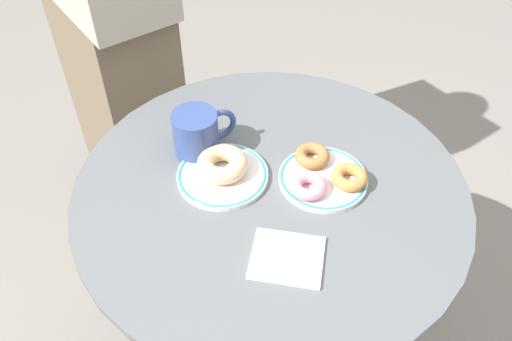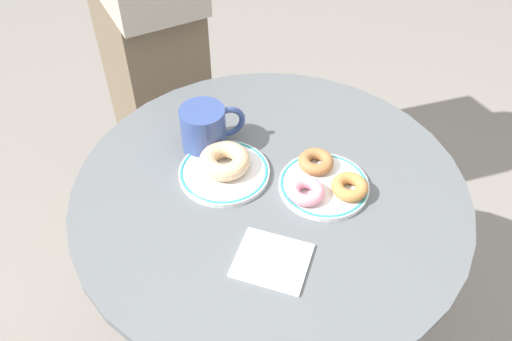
{
  "view_description": "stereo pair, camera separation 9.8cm",
  "coord_description": "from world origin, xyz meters",
  "px_view_note": "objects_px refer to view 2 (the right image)",
  "views": [
    {
      "loc": [
        0.12,
        -0.67,
        1.46
      ],
      "look_at": [
        -0.03,
        -0.0,
        0.77
      ],
      "focal_mm": 36.78,
      "sensor_mm": 36.0,
      "label": 1
    },
    {
      "loc": [
        0.22,
        -0.64,
        1.46
      ],
      "look_at": [
        -0.03,
        -0.0,
        0.77
      ],
      "focal_mm": 36.78,
      "sensor_mm": 36.0,
      "label": 2
    }
  ],
  "objects_px": {
    "plate_right": "(324,185)",
    "donut_glazed": "(225,161)",
    "plate_left": "(224,172)",
    "person_figure": "(143,11)",
    "donut_cinnamon": "(316,162)",
    "donut_pink_frosted": "(306,191)",
    "cafe_table": "(268,255)",
    "donut_old_fashioned": "(350,187)",
    "paper_napkin": "(272,260)",
    "coffee_mug": "(205,128)"
  },
  "relations": [
    {
      "from": "paper_napkin",
      "to": "coffee_mug",
      "type": "xyz_separation_m",
      "value": [
        -0.22,
        0.22,
        0.04
      ]
    },
    {
      "from": "plate_right",
      "to": "paper_napkin",
      "type": "height_order",
      "value": "plate_right"
    },
    {
      "from": "plate_right",
      "to": "donut_glazed",
      "type": "bearing_deg",
      "value": -172.01
    },
    {
      "from": "plate_right",
      "to": "donut_glazed",
      "type": "xyz_separation_m",
      "value": [
        -0.19,
        -0.03,
        0.02
      ]
    },
    {
      "from": "donut_pink_frosted",
      "to": "paper_napkin",
      "type": "height_order",
      "value": "donut_pink_frosted"
    },
    {
      "from": "plate_right",
      "to": "donut_cinnamon",
      "type": "bearing_deg",
      "value": 125.9
    },
    {
      "from": "plate_left",
      "to": "person_figure",
      "type": "distance_m",
      "value": 0.64
    },
    {
      "from": "donut_glazed",
      "to": "donut_pink_frosted",
      "type": "relative_size",
      "value": 1.44
    },
    {
      "from": "cafe_table",
      "to": "plate_left",
      "type": "height_order",
      "value": "plate_left"
    },
    {
      "from": "coffee_mug",
      "to": "paper_napkin",
      "type": "bearing_deg",
      "value": -44.96
    },
    {
      "from": "donut_old_fashioned",
      "to": "coffee_mug",
      "type": "xyz_separation_m",
      "value": [
        -0.3,
        0.03,
        0.02
      ]
    },
    {
      "from": "cafe_table",
      "to": "coffee_mug",
      "type": "distance_m",
      "value": 0.32
    },
    {
      "from": "cafe_table",
      "to": "plate_left",
      "type": "relative_size",
      "value": 4.28
    },
    {
      "from": "cafe_table",
      "to": "donut_glazed",
      "type": "bearing_deg",
      "value": 175.24
    },
    {
      "from": "plate_left",
      "to": "donut_old_fashioned",
      "type": "bearing_deg",
      "value": 7.48
    },
    {
      "from": "plate_left",
      "to": "person_figure",
      "type": "relative_size",
      "value": 0.11
    },
    {
      "from": "donut_old_fashioned",
      "to": "donut_cinnamon",
      "type": "height_order",
      "value": "same"
    },
    {
      "from": "donut_glazed",
      "to": "coffee_mug",
      "type": "height_order",
      "value": "coffee_mug"
    },
    {
      "from": "plate_right",
      "to": "paper_napkin",
      "type": "xyz_separation_m",
      "value": [
        -0.03,
        -0.19,
        -0.0
      ]
    },
    {
      "from": "plate_right",
      "to": "coffee_mug",
      "type": "height_order",
      "value": "coffee_mug"
    },
    {
      "from": "donut_old_fashioned",
      "to": "person_figure",
      "type": "distance_m",
      "value": 0.81
    },
    {
      "from": "plate_right",
      "to": "donut_pink_frosted",
      "type": "height_order",
      "value": "donut_pink_frosted"
    },
    {
      "from": "plate_left",
      "to": "plate_right",
      "type": "bearing_deg",
      "value": 10.17
    },
    {
      "from": "plate_right",
      "to": "donut_cinnamon",
      "type": "xyz_separation_m",
      "value": [
        -0.03,
        0.04,
        0.02
      ]
    },
    {
      "from": "paper_napkin",
      "to": "cafe_table",
      "type": "bearing_deg",
      "value": 110.84
    },
    {
      "from": "plate_left",
      "to": "donut_old_fashioned",
      "type": "relative_size",
      "value": 2.56
    },
    {
      "from": "plate_left",
      "to": "coffee_mug",
      "type": "bearing_deg",
      "value": 137.16
    },
    {
      "from": "donut_cinnamon",
      "to": "donut_pink_frosted",
      "type": "height_order",
      "value": "same"
    },
    {
      "from": "donut_pink_frosted",
      "to": "paper_napkin",
      "type": "relative_size",
      "value": 0.57
    },
    {
      "from": "plate_left",
      "to": "paper_napkin",
      "type": "relative_size",
      "value": 1.47
    },
    {
      "from": "plate_left",
      "to": "donut_glazed",
      "type": "height_order",
      "value": "donut_glazed"
    },
    {
      "from": "plate_right",
      "to": "donut_old_fashioned",
      "type": "bearing_deg",
      "value": -3.31
    },
    {
      "from": "coffee_mug",
      "to": "person_figure",
      "type": "height_order",
      "value": "person_figure"
    },
    {
      "from": "paper_napkin",
      "to": "donut_cinnamon",
      "type": "bearing_deg",
      "value": 88.54
    },
    {
      "from": "donut_old_fashioned",
      "to": "paper_napkin",
      "type": "height_order",
      "value": "donut_old_fashioned"
    },
    {
      "from": "cafe_table",
      "to": "donut_cinnamon",
      "type": "height_order",
      "value": "donut_cinnamon"
    },
    {
      "from": "donut_glazed",
      "to": "donut_old_fashioned",
      "type": "xyz_separation_m",
      "value": [
        0.24,
        0.02,
        -0.01
      ]
    },
    {
      "from": "donut_pink_frosted",
      "to": "donut_cinnamon",
      "type": "bearing_deg",
      "value": 93.66
    },
    {
      "from": "donut_old_fashioned",
      "to": "coffee_mug",
      "type": "distance_m",
      "value": 0.31
    },
    {
      "from": "donut_cinnamon",
      "to": "person_figure",
      "type": "xyz_separation_m",
      "value": [
        -0.6,
        0.39,
        0.0
      ]
    },
    {
      "from": "person_figure",
      "to": "cafe_table",
      "type": "bearing_deg",
      "value": -41.13
    },
    {
      "from": "paper_napkin",
      "to": "person_figure",
      "type": "xyz_separation_m",
      "value": [
        -0.6,
        0.63,
        0.02
      ]
    },
    {
      "from": "donut_pink_frosted",
      "to": "person_figure",
      "type": "relative_size",
      "value": 0.04
    },
    {
      "from": "cafe_table",
      "to": "paper_napkin",
      "type": "relative_size",
      "value": 6.27
    },
    {
      "from": "cafe_table",
      "to": "paper_napkin",
      "type": "height_order",
      "value": "paper_napkin"
    },
    {
      "from": "donut_cinnamon",
      "to": "paper_napkin",
      "type": "relative_size",
      "value": 0.57
    },
    {
      "from": "plate_left",
      "to": "coffee_mug",
      "type": "xyz_separation_m",
      "value": [
        -0.07,
        0.06,
        0.04
      ]
    },
    {
      "from": "paper_napkin",
      "to": "coffee_mug",
      "type": "relative_size",
      "value": 1.03
    },
    {
      "from": "coffee_mug",
      "to": "donut_cinnamon",
      "type": "bearing_deg",
      "value": 2.98
    },
    {
      "from": "plate_right",
      "to": "donut_glazed",
      "type": "distance_m",
      "value": 0.19
    }
  ]
}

